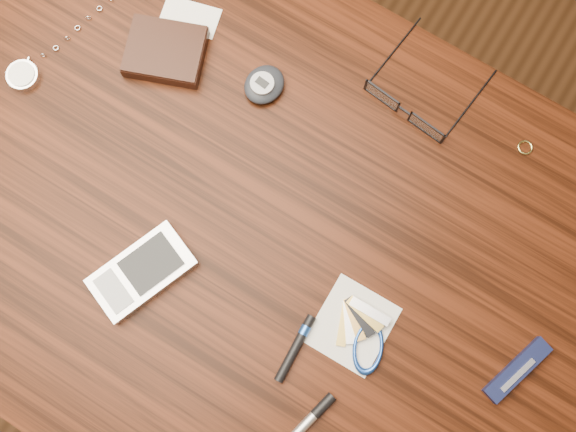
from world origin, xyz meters
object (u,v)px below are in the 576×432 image
at_px(notepad_keys, 361,335).
at_px(wallet_and_card, 166,51).
at_px(pedometer, 264,85).
at_px(pocket_knife, 517,370).
at_px(desk, 258,242).
at_px(pocket_watch, 29,69).
at_px(eyeglasses, 407,108).
at_px(pda_phone, 142,272).

bearing_deg(notepad_keys, wallet_and_card, 155.81).
bearing_deg(pedometer, pocket_knife, -18.19).
relative_size(desk, notepad_keys, 9.30).
relative_size(desk, pocket_watch, 3.17).
distance_m(desk, pocket_knife, 0.38).
xyz_separation_m(pocket_watch, pocket_knife, (0.73, -0.01, 0.00)).
bearing_deg(pedometer, eyeglasses, 21.68).
bearing_deg(eyeglasses, wallet_and_card, -162.56).
height_order(eyeglasses, pocket_knife, eyeglasses).
distance_m(desk, wallet_and_card, 0.29).
bearing_deg(desk, eyeglasses, 70.26).
height_order(desk, pda_phone, pda_phone).
bearing_deg(eyeglasses, pedometer, -158.32).
bearing_deg(wallet_and_card, pocket_watch, -141.06).
distance_m(eyeglasses, notepad_keys, 0.29).
relative_size(wallet_and_card, pda_phone, 1.08).
bearing_deg(wallet_and_card, pda_phone, -61.93).
distance_m(wallet_and_card, notepad_keys, 0.44).
distance_m(wallet_and_card, pocket_knife, 0.60).
distance_m(pocket_watch, pda_phone, 0.31).
xyz_separation_m(desk, notepad_keys, (0.18, -0.04, 0.11)).
xyz_separation_m(eyeglasses, notepad_keys, (0.10, -0.28, -0.01)).
distance_m(wallet_and_card, pedometer, 0.14).
relative_size(pocket_watch, pda_phone, 2.27).
xyz_separation_m(pocket_watch, notepad_keys, (0.55, -0.07, -0.00)).
relative_size(desk, pocket_knife, 10.25).
height_order(desk, notepad_keys, notepad_keys).
bearing_deg(pocket_watch, pocket_knife, -0.41).
distance_m(pedometer, pocket_knife, 0.47).
distance_m(desk, pocket_watch, 0.38).
height_order(wallet_and_card, eyeglasses, eyeglasses).
relative_size(eyeglasses, pocket_knife, 1.45).
relative_size(pda_phone, pedometer, 2.26).
xyz_separation_m(wallet_and_card, eyeglasses, (0.31, 0.10, 0.00)).
bearing_deg(pda_phone, desk, 53.83).
bearing_deg(pda_phone, pocket_watch, 152.82).
bearing_deg(pocket_knife, eyeglasses, 141.73).
xyz_separation_m(desk, pocket_watch, (-0.37, 0.02, 0.11)).
bearing_deg(pda_phone, wallet_and_card, 118.07).
height_order(desk, pocket_watch, pocket_watch).
bearing_deg(notepad_keys, pocket_watch, 172.99).
distance_m(eyeglasses, pda_phone, 0.39).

